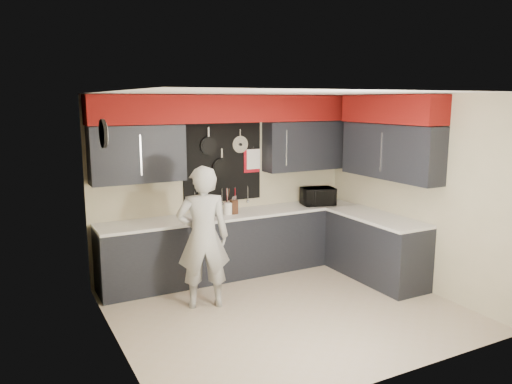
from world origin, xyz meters
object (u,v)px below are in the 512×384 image
microwave (318,196)px  knife_block (234,207)px  coffee_maker (208,205)px  person (203,237)px  utensil_crock (228,208)px

microwave → knife_block: size_ratio=2.42×
knife_block → coffee_maker: coffee_maker is taller
microwave → person: (-2.22, -0.78, -0.18)m
knife_block → coffee_maker: bearing=163.9°
microwave → utensil_crock: size_ratio=2.90×
microwave → utensil_crock: microwave is taller
microwave → person: bearing=-148.4°
microwave → utensil_crock: 1.50m
knife_block → utensil_crock: knife_block is taller
knife_block → utensil_crock: bearing=164.1°
utensil_crock → coffee_maker: bearing=165.6°
coffee_maker → person: 1.04m
knife_block → person: person is taller
utensil_crock → person: bearing=-130.3°
utensil_crock → coffee_maker: 0.29m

